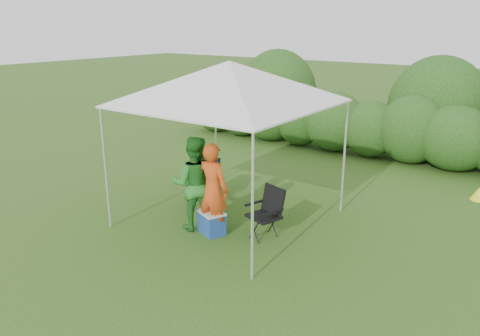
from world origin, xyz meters
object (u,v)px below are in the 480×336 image
Objects in this scene: chair_left at (205,178)px; cooler at (212,222)px; chair_right at (268,209)px; canopy at (229,83)px; woman at (194,184)px; man at (212,189)px.

cooler is (1.02, -1.08, -0.30)m from chair_left.
canopy is at bearing -176.64° from chair_right.
chair_left is at bearing -94.56° from woman.
chair_right is 0.54× the size of man.
man is at bearing -135.01° from chair_right.
cooler is (0.36, -0.00, -0.62)m from woman.
chair_right is at bearing -33.27° from chair_left.
chair_left is 0.56× the size of man.
chair_left is at bearing 156.61° from cooler.
canopy reaches higher than woman.
man is at bearing 144.61° from woman.
chair_left is (-0.92, 0.42, -1.96)m from canopy.
woman is (-0.39, -0.00, 0.03)m from man.
canopy is 2.20m from chair_right.
chair_right is at bearing 50.75° from cooler.
cooler is (0.11, -0.67, -2.26)m from canopy.
woman is 2.90× the size of cooler.
canopy is 2.21m from chair_left.
man is 0.59m from cooler.
chair_right is at bearing -13.58° from canopy.
woman is at bearing -72.60° from chair_left.
chair_left reaches higher than cooler.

